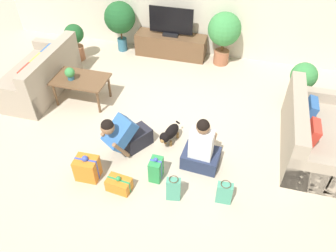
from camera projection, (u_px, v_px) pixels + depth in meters
The scene contains 19 objects.
ground_plane at pixel (157, 127), 5.43m from camera, with size 16.00×16.00×0.00m, color beige.
sofa_left at pixel (40, 76), 6.03m from camera, with size 0.91×1.71×0.83m.
sofa_right at pixel (312, 136), 4.86m from camera, with size 0.91×1.71×0.83m.
coffee_table at pixel (81, 81), 5.69m from camera, with size 0.94×0.60×0.48m.
tv_console at pixel (171, 45), 7.02m from camera, with size 1.49×0.43×0.47m.
tv at pixel (171, 23), 6.69m from camera, with size 0.92×0.20×0.59m.
potted_plant_corner_right at pixel (303, 80), 5.63m from camera, with size 0.45×0.45×0.78m.
potted_plant_back_right at pixel (224, 32), 6.46m from camera, with size 0.66×0.66×1.09m.
potted_plant_back_left at pixel (120, 19), 6.86m from camera, with size 0.65×0.65×1.08m.
potted_plant_corner_left at pixel (75, 39), 6.76m from camera, with size 0.39×0.39×0.77m.
person_kneeling at pixel (125, 135), 4.80m from camera, with size 0.67×0.79×0.76m.
person_sitting at pixel (201, 150), 4.60m from camera, with size 0.55×0.50×0.89m.
dog at pixel (170, 133), 5.02m from camera, with size 0.26×0.54×0.32m.
gift_box_a at pixel (87, 168), 4.53m from camera, with size 0.32×0.26×0.42m.
gift_box_b at pixel (119, 184), 4.42m from camera, with size 0.35×0.24×0.25m.
gift_box_c at pixel (156, 169), 4.52m from camera, with size 0.16×0.23×0.40m.
gift_bag_a at pixel (224, 193), 4.24m from camera, with size 0.21×0.14×0.35m.
gift_bag_b at pixel (173, 189), 4.26m from camera, with size 0.20×0.14×0.39m.
tabletop_plant at pixel (70, 73), 5.55m from camera, with size 0.17×0.17×0.22m.
Camera 1 is at (1.21, -3.84, 3.64)m, focal length 35.00 mm.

